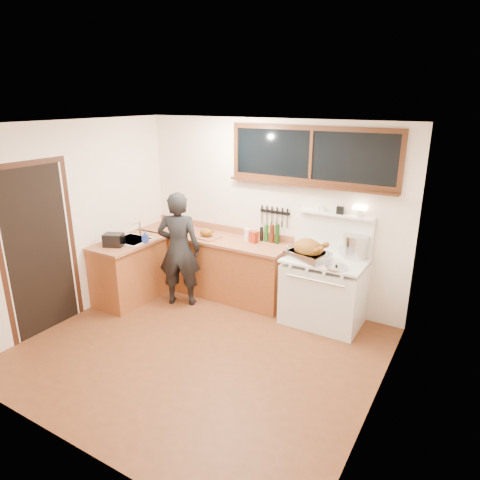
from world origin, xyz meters
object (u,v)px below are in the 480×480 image
Objects in this scene: man at (179,249)px; vintage_stove at (324,289)px; roast_turkey at (308,251)px; cutting_board at (206,234)px.

vintage_stove is at bearing 14.85° from man.
man is at bearing -167.38° from roast_turkey.
vintage_stove is 2.73× the size of roast_turkey.
cutting_board is at bearing 71.58° from man.
cutting_board is (-1.82, -0.07, 0.49)m from vintage_stove.
vintage_stove is at bearing 32.22° from roast_turkey.
man is (-1.97, -0.52, 0.36)m from vintage_stove.
cutting_board is (0.15, 0.46, 0.13)m from man.
vintage_stove is 2.07m from man.
roast_turkey is (1.77, 0.40, 0.18)m from man.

